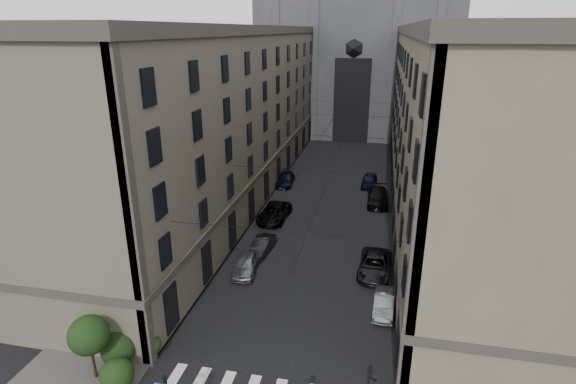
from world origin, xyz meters
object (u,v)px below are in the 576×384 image
Objects in this scene: car_right_near at (384,303)px; car_right_far at (369,180)px; car_left_midfar at (274,213)px; car_right_midfar at (378,197)px; car_left_midnear at (262,246)px; car_right_midnear at (375,265)px; car_left_near at (246,264)px; gothic_tower at (359,33)px; car_left_far at (285,179)px.

car_right_far reaches higher than car_right_near.
car_left_midfar is 12.32m from car_right_midfar.
car_left_midfar is 15.64m from car_right_far.
car_left_midnear is at bearing -125.35° from car_right_midfar.
car_right_midnear is (10.40, -8.78, -0.03)m from car_left_midfar.
car_right_midnear is 15.54m from car_right_midfar.
car_left_midfar is at bearing 131.12° from car_right_near.
car_left_near is 1.07× the size of car_left_midnear.
car_left_midnear is at bearing 149.81° from car_right_near.
gothic_tower is at bearing 86.95° from car_left_midfar.
car_left_midnear is at bearing -94.59° from gothic_tower.
car_left_midfar is at bearing 100.28° from car_left_midnear.
car_left_far is 0.88× the size of car_right_midfar.
car_right_near is 0.72× the size of car_right_midnear.
car_right_midfar is (5.35, -39.94, -16.99)m from gothic_tower.
car_right_midnear is 1.21× the size of car_right_far.
car_right_near is (11.16, -13.92, -0.14)m from car_left_midfar.
gothic_tower reaches higher than car_right_midfar.
car_left_far is at bearing 123.36° from car_right_midnear.
car_left_near is at bearing -94.69° from gothic_tower.
car_left_midfar reaches higher than car_right_near.
car_right_midnear is 21.50m from car_right_far.
car_right_midfar reaches higher than car_right_far.
car_right_far is (10.38, 1.53, 0.05)m from car_left_far.
car_right_far reaches higher than car_left_midnear.
car_right_far is (8.91, 23.36, 0.03)m from car_left_near.
car_left_midfar is 17.84m from car_right_near.
car_right_near is (10.91, -3.25, -0.09)m from car_left_near.
car_right_midnear is (11.63, -19.94, 0.04)m from car_left_far.
car_right_far is (8.53, 19.87, 0.10)m from car_left_midnear.
gothic_tower is 56.71m from car_left_midnear.
car_left_near is 1.10× the size of car_right_near.
car_right_far is at bearing 72.07° from car_left_midnear.
car_left_midfar is (-0.63, 7.19, 0.12)m from car_left_midnear.
car_right_near is at bearing -82.75° from car_right_far.
car_left_far reaches higher than car_left_midnear.
car_right_midnear is at bearing -37.16° from car_left_midfar.
car_left_midfar is 1.04× the size of car_right_midnear.
car_right_midnear is at bearing -3.95° from car_left_midnear.
car_left_midfar is at bearing -122.87° from car_right_far.
car_right_near is 0.87× the size of car_right_far.
car_right_midnear is at bearing 100.75° from car_right_near.
car_right_far is (-1.25, 21.46, 0.01)m from car_right_midnear.
car_right_midnear is at bearing -83.72° from car_right_far.
car_left_far reaches higher than car_right_near.
gothic_tower is 10.73× the size of car_right_midnear.
car_left_midnear is 7.22m from car_left_midfar.
car_left_far is 1.10× the size of car_right_far.
car_left_midfar is at bearing 84.78° from car_left_near.
car_left_midfar is 1.26× the size of car_right_far.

